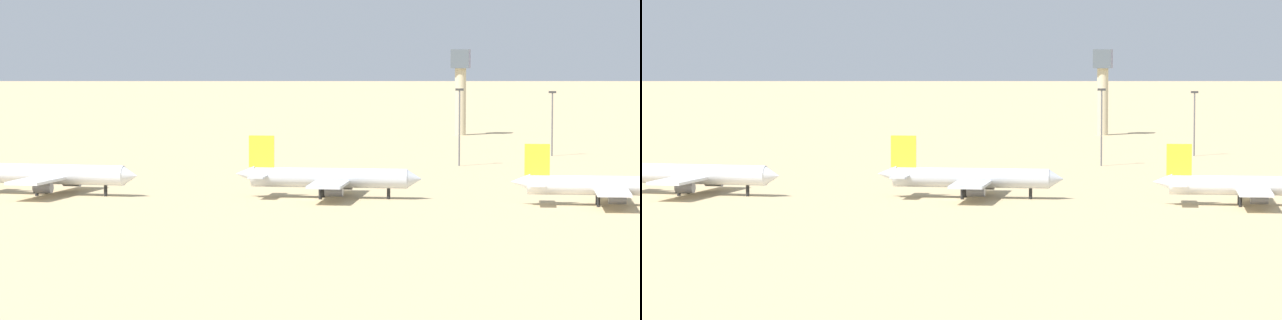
{
  "view_description": "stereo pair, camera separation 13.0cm",
  "coord_description": "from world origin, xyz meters",
  "views": [
    {
      "loc": [
        59.3,
        -302.57,
        30.65
      ],
      "look_at": [
        -1.49,
        14.13,
        6.0
      ],
      "focal_mm": 97.04,
      "sensor_mm": 36.0,
      "label": 1
    },
    {
      "loc": [
        59.43,
        -302.54,
        30.65
      ],
      "look_at": [
        -1.49,
        14.13,
        6.0
      ],
      "focal_mm": 97.04,
      "sensor_mm": 36.0,
      "label": 2
    }
  ],
  "objects": [
    {
      "name": "light_pole_west",
      "position": [
        36.04,
        114.41,
        9.01
      ],
      "size": [
        1.8,
        0.5,
        15.6
      ],
      "color": "#59595E",
      "rests_on": "ground"
    },
    {
      "name": "ground",
      "position": [
        0.0,
        0.0,
        0.0
      ],
      "size": [
        4000.0,
        4000.0,
        0.0
      ],
      "primitive_type": "plane",
      "color": "tan"
    },
    {
      "name": "ridge_west",
      "position": [
        -31.08,
        936.09,
        41.44
      ],
      "size": [
        428.79,
        333.5,
        82.89
      ],
      "primitive_type": "pyramid",
      "rotation": [
        0.0,
        0.0,
        -0.11
      ],
      "color": "slate",
      "rests_on": "ground"
    },
    {
      "name": "ridge_far_west",
      "position": [
        -474.67,
        1189.88,
        39.97
      ],
      "size": [
        305.37,
        229.02,
        79.95
      ],
      "primitive_type": "pyramid",
      "rotation": [
        0.0,
        0.0,
        0.09
      ],
      "color": "slate",
      "rests_on": "ground"
    },
    {
      "name": "parked_jet_yellow_3",
      "position": [
        51.43,
        -1.65,
        3.49
      ],
      "size": [
        32.25,
        27.2,
        10.65
      ],
      "rotation": [
        0.0,
        0.0,
        0.08
      ],
      "color": "white",
      "rests_on": "ground"
    },
    {
      "name": "light_pole_mid",
      "position": [
        17.44,
        80.16,
        9.87
      ],
      "size": [
        1.8,
        0.5,
        17.28
      ],
      "color": "#59595E",
      "rests_on": "ground"
    },
    {
      "name": "parked_jet_yellow_2",
      "position": [
        2.12,
        2.38,
        3.69
      ],
      "size": [
        34.03,
        28.58,
        11.25
      ],
      "rotation": [
        0.0,
        0.0,
        0.04
      ],
      "color": "silver",
      "rests_on": "ground"
    },
    {
      "name": "parked_jet_red_1",
      "position": [
        -49.84,
        -1.07,
        3.82
      ],
      "size": [
        35.32,
        29.7,
        11.67
      ],
      "rotation": [
        0.0,
        0.0,
        -0.05
      ],
      "color": "silver",
      "rests_on": "ground"
    },
    {
      "name": "control_tower",
      "position": [
        5.59,
        190.79,
        14.88
      ],
      "size": [
        5.2,
        5.2,
        24.65
      ],
      "color": "#C6B793",
      "rests_on": "ground"
    }
  ]
}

